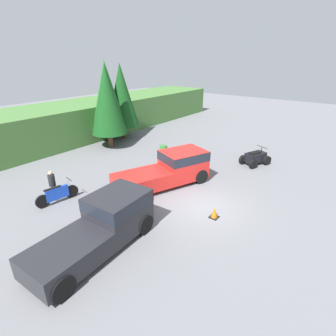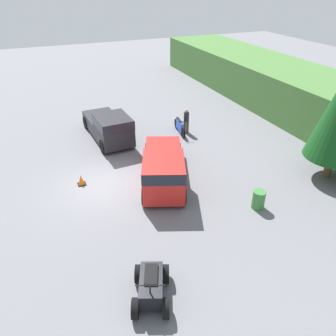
% 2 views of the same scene
% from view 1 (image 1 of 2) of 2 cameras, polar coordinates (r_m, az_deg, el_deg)
% --- Properties ---
extents(ground_plane, '(80.00, 80.00, 0.00)m').
position_cam_1_polar(ground_plane, '(13.79, 7.29, -8.18)').
color(ground_plane, slate).
extents(hillside_backdrop, '(44.00, 6.00, 3.11)m').
position_cam_1_polar(hillside_backdrop, '(24.72, -26.53, 7.68)').
color(hillside_backdrop, '#477538').
rests_on(hillside_backdrop, ground_plane).
extents(tree_left, '(2.92, 2.92, 6.64)m').
position_cam_1_polar(tree_left, '(22.18, -13.09, 14.21)').
color(tree_left, brown).
rests_on(tree_left, ground_plane).
extents(tree_mid_left, '(3.03, 3.03, 6.89)m').
position_cam_1_polar(tree_mid_left, '(23.87, -13.17, 15.15)').
color(tree_mid_left, brown).
rests_on(tree_mid_left, ground_plane).
extents(tree_mid_right, '(2.92, 2.92, 6.64)m').
position_cam_1_polar(tree_mid_right, '(24.66, -10.11, 15.27)').
color(tree_mid_right, brown).
rests_on(tree_mid_right, ground_plane).
extents(pickup_truck_red, '(5.97, 3.87, 1.93)m').
position_cam_1_polar(pickup_truck_red, '(15.53, 0.52, -0.04)').
color(pickup_truck_red, red).
rests_on(pickup_truck_red, ground_plane).
extents(pickup_truck_second, '(5.36, 2.34, 1.93)m').
position_cam_1_polar(pickup_truck_second, '(10.96, -13.83, -11.51)').
color(pickup_truck_second, '#232328').
rests_on(pickup_truck_second, ground_plane).
extents(dirt_bike, '(2.26, 0.60, 1.14)m').
position_cam_1_polar(dirt_bike, '(14.94, -22.94, -5.29)').
color(dirt_bike, black).
rests_on(dirt_bike, ground_plane).
extents(quad_atv, '(2.30, 1.85, 1.24)m').
position_cam_1_polar(quad_atv, '(19.58, 18.45, 2.09)').
color(quad_atv, black).
rests_on(quad_atv, ground_plane).
extents(rider_person, '(0.44, 0.44, 1.67)m').
position_cam_1_polar(rider_person, '(15.14, -23.86, -3.25)').
color(rider_person, brown).
rests_on(rider_person, ground_plane).
extents(traffic_cone, '(0.42, 0.42, 0.55)m').
position_cam_1_polar(traffic_cone, '(12.85, 10.05, -9.58)').
color(traffic_cone, black).
rests_on(traffic_cone, ground_plane).
extents(steel_barrel, '(0.58, 0.58, 0.88)m').
position_cam_1_polar(steel_barrel, '(20.14, -0.98, 3.74)').
color(steel_barrel, '#387A38').
rests_on(steel_barrel, ground_plane).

